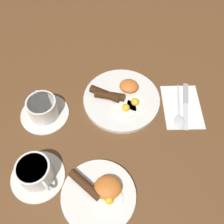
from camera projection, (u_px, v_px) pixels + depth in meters
The scene contains 8 objects.
ground_plane at pixel (121, 101), 0.92m from camera, with size 3.00×3.00×0.00m, color brown.
breakfast_plate_near at pixel (121, 98), 0.91m from camera, with size 0.27×0.27×0.04m.
breakfast_plate_far at pixel (100, 194), 0.73m from camera, with size 0.21×0.21×0.05m.
teacup_near at pixel (43, 109), 0.86m from camera, with size 0.16×0.16×0.07m.
teacup_far at pixel (36, 173), 0.74m from camera, with size 0.16×0.16×0.07m.
napkin at pixel (182, 106), 0.90m from camera, with size 0.13×0.18×0.01m, color white.
knife at pixel (186, 103), 0.91m from camera, with size 0.04×0.19×0.01m.
spoon at pixel (179, 117), 0.87m from camera, with size 0.04×0.19×0.01m.
Camera 1 is at (0.02, 0.54, 0.75)m, focal length 42.00 mm.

